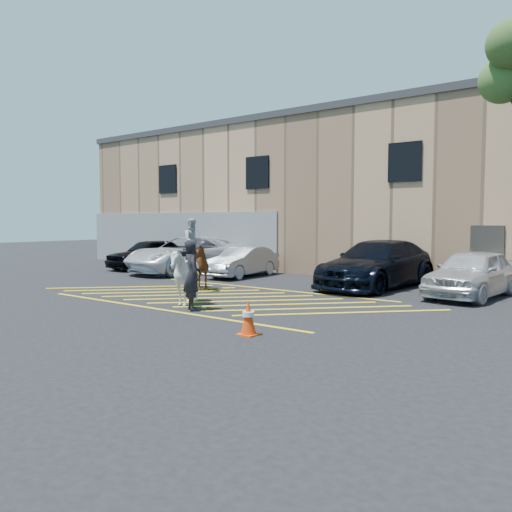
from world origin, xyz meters
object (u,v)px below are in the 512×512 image
Objects in this scene: car_silver_sedan at (242,262)px; car_blue_suv at (378,264)px; handler at (192,275)px; saddled_white at (185,276)px; car_black_suv at (149,254)px; car_white_pickup at (188,255)px; traffic_cone at (248,318)px; mounted_bay at (193,261)px; car_white_suv at (472,273)px.

car_silver_sedan is 0.67× the size of car_blue_suv.
handler is 0.88m from saddled_white.
car_white_pickup reaches higher than car_black_suv.
traffic_cone is (0.88, -8.63, -0.47)m from car_blue_suv.
car_silver_sedan is 2.06× the size of handler.
car_blue_suv is 7.52m from handler.
handler is at bearing -46.47° from mounted_bay.
car_white_suv is 1.78× the size of mounted_bay.
car_white_suv reaches higher than traffic_cone.
car_silver_sedan is 1.56× the size of mounted_bay.
car_white_suv is at bearing -4.56° from car_silver_sedan.
mounted_bay reaches higher than car_blue_suv.
car_blue_suv is 2.34× the size of mounted_bay.
handler reaches higher than car_silver_sedan.
car_white_pickup is 1.03× the size of car_blue_suv.
handler is at bearing -100.21° from car_blue_suv.
saddled_white reaches higher than traffic_cone.
car_silver_sedan is at bearing 115.58° from saddled_white.
traffic_cone is at bearing -78.41° from car_blue_suv.
car_white_pickup is at bearing -173.30° from car_white_suv.
car_blue_suv is at bearing 95.83° from traffic_cone.
car_white_pickup is 12.86m from traffic_cone.
mounted_bay is 1.37× the size of saddled_white.
saddled_white is at bearing 153.29° from traffic_cone.
handler is at bearing -31.20° from car_black_suv.
car_white_pickup is 8.89m from saddled_white.
handler reaches higher than car_white_suv.
handler is at bearing -31.77° from saddled_white.
car_silver_sedan reaches higher than traffic_cone.
car_white_suv is (15.07, -0.22, 0.00)m from car_black_suv.
mounted_bay is (1.09, -4.10, 0.36)m from car_silver_sedan.
handler is 1.04× the size of saddled_white.
car_blue_suv is (8.97, 0.37, 0.01)m from car_white_pickup.
handler is (-2.07, -7.23, 0.10)m from car_blue_suv.
handler is (9.74, -7.05, 0.19)m from car_black_suv.
saddled_white is at bearing -39.09° from car_white_pickup.
traffic_cone is (12.69, -8.44, -0.38)m from car_black_suv.
mounted_bay is at bearing -25.87° from car_black_suv.
car_blue_suv reaches higher than car_white_suv.
car_silver_sedan is at bearing -28.43° from handler.
saddled_white is at bearing -67.59° from car_silver_sedan.
saddled_white is (9.00, -6.59, 0.08)m from car_black_suv.
car_black_suv is 2.33× the size of handler.
car_blue_suv is at bearing 67.47° from saddled_white.
saddled_white is (3.16, -6.60, 0.19)m from car_silver_sedan.
saddled_white is (6.16, -6.40, -0.00)m from car_white_pickup.
car_white_suv is 5.99× the size of traffic_cone.
car_white_pickup is 8.98m from car_blue_suv.
mounted_bay is at bearing -147.67° from car_white_suv.
car_white_pickup reaches higher than car_silver_sedan.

